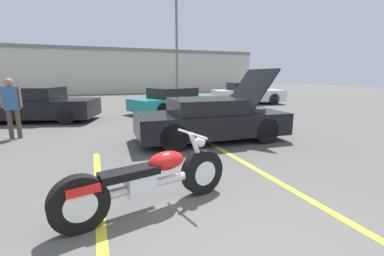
{
  "coord_description": "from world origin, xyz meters",
  "views": [
    {
      "loc": [
        -1.3,
        -1.56,
        1.77
      ],
      "look_at": [
        0.4,
        2.85,
        0.8
      ],
      "focal_mm": 24.0,
      "sensor_mm": 36.0,
      "label": 1
    }
  ],
  "objects_px": {
    "light_pole": "(178,38)",
    "parked_car_right_row": "(247,94)",
    "parked_car_mid_right_row": "(175,101)",
    "show_car_hood_open": "(212,119)",
    "spectator_by_show_car": "(12,103)",
    "motorcycle": "(149,181)",
    "parked_car_mid_left_row": "(38,105)"
  },
  "relations": [
    {
      "from": "light_pole",
      "to": "show_car_hood_open",
      "type": "height_order",
      "value": "light_pole"
    },
    {
      "from": "parked_car_right_row",
      "to": "parked_car_mid_right_row",
      "type": "distance_m",
      "value": 5.72
    },
    {
      "from": "light_pole",
      "to": "motorcycle",
      "type": "bearing_deg",
      "value": -109.41
    },
    {
      "from": "light_pole",
      "to": "parked_car_mid_left_row",
      "type": "relative_size",
      "value": 1.77
    },
    {
      "from": "parked_car_right_row",
      "to": "show_car_hood_open",
      "type": "bearing_deg",
      "value": -118.9
    },
    {
      "from": "parked_car_mid_right_row",
      "to": "parked_car_mid_left_row",
      "type": "bearing_deg",
      "value": 165.32
    },
    {
      "from": "parked_car_right_row",
      "to": "light_pole",
      "type": "bearing_deg",
      "value": 133.85
    },
    {
      "from": "light_pole",
      "to": "parked_car_right_row",
      "type": "xyz_separation_m",
      "value": [
        3.11,
        -4.58,
        -3.79
      ]
    },
    {
      "from": "parked_car_mid_right_row",
      "to": "spectator_by_show_car",
      "type": "relative_size",
      "value": 2.82
    },
    {
      "from": "motorcycle",
      "to": "spectator_by_show_car",
      "type": "xyz_separation_m",
      "value": [
        -2.74,
        5.31,
        0.6
      ]
    },
    {
      "from": "parked_car_mid_left_row",
      "to": "light_pole",
      "type": "bearing_deg",
      "value": 58.76
    },
    {
      "from": "parked_car_right_row",
      "to": "parked_car_mid_right_row",
      "type": "height_order",
      "value": "parked_car_right_row"
    },
    {
      "from": "motorcycle",
      "to": "parked_car_right_row",
      "type": "relative_size",
      "value": 0.52
    },
    {
      "from": "spectator_by_show_car",
      "to": "parked_car_mid_left_row",
      "type": "bearing_deg",
      "value": 87.8
    },
    {
      "from": "parked_car_mid_left_row",
      "to": "parked_car_right_row",
      "type": "height_order",
      "value": "parked_car_right_row"
    },
    {
      "from": "spectator_by_show_car",
      "to": "motorcycle",
      "type": "bearing_deg",
      "value": -62.69
    },
    {
      "from": "motorcycle",
      "to": "parked_car_right_row",
      "type": "height_order",
      "value": "parked_car_right_row"
    },
    {
      "from": "parked_car_mid_left_row",
      "to": "parked_car_right_row",
      "type": "xyz_separation_m",
      "value": [
        11.17,
        2.52,
        0.01
      ]
    },
    {
      "from": "show_car_hood_open",
      "to": "parked_car_right_row",
      "type": "relative_size",
      "value": 0.9
    },
    {
      "from": "motorcycle",
      "to": "spectator_by_show_car",
      "type": "bearing_deg",
      "value": 103.89
    },
    {
      "from": "motorcycle",
      "to": "spectator_by_show_car",
      "type": "height_order",
      "value": "spectator_by_show_car"
    },
    {
      "from": "parked_car_mid_right_row",
      "to": "parked_car_right_row",
      "type": "bearing_deg",
      "value": -1.39
    },
    {
      "from": "parked_car_right_row",
      "to": "parked_car_mid_right_row",
      "type": "xyz_separation_m",
      "value": [
        -5.39,
        -1.9,
        -0.08
      ]
    },
    {
      "from": "parked_car_mid_right_row",
      "to": "motorcycle",
      "type": "bearing_deg",
      "value": -130.2
    },
    {
      "from": "motorcycle",
      "to": "show_car_hood_open",
      "type": "bearing_deg",
      "value": 39.12
    },
    {
      "from": "light_pole",
      "to": "show_car_hood_open",
      "type": "distance_m",
      "value": 13.22
    },
    {
      "from": "show_car_hood_open",
      "to": "parked_car_mid_left_row",
      "type": "xyz_separation_m",
      "value": [
        -5.03,
        5.19,
        0.04
      ]
    },
    {
      "from": "spectator_by_show_car",
      "to": "light_pole",
      "type": "bearing_deg",
      "value": 51.01
    },
    {
      "from": "spectator_by_show_car",
      "to": "parked_car_right_row",
      "type": "bearing_deg",
      "value": 26.05
    },
    {
      "from": "show_car_hood_open",
      "to": "parked_car_mid_left_row",
      "type": "relative_size",
      "value": 0.9
    },
    {
      "from": "motorcycle",
      "to": "parked_car_mid_left_row",
      "type": "height_order",
      "value": "parked_car_mid_left_row"
    },
    {
      "from": "light_pole",
      "to": "spectator_by_show_car",
      "type": "distance_m",
      "value": 13.43
    }
  ]
}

